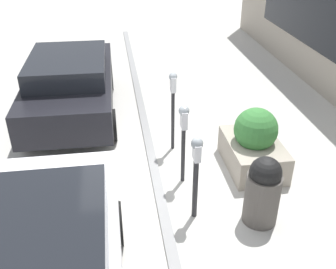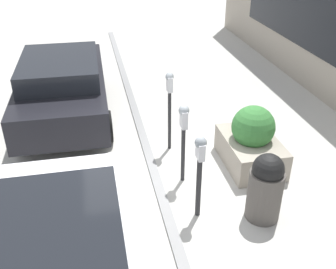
% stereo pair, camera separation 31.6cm
% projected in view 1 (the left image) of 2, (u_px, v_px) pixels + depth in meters
% --- Properties ---
extents(ground_plane, '(40.00, 40.00, 0.00)m').
position_uv_depth(ground_plane, '(161.00, 181.00, 6.65)').
color(ground_plane, beige).
extents(curb_strip, '(19.00, 0.16, 0.04)m').
position_uv_depth(curb_strip, '(157.00, 180.00, 6.63)').
color(curb_strip, gray).
rests_on(curb_strip, ground_plane).
extents(parking_meter_nearest, '(0.20, 0.17, 1.34)m').
position_uv_depth(parking_meter_nearest, '(196.00, 164.00, 5.44)').
color(parking_meter_nearest, '#232326').
rests_on(parking_meter_nearest, ground_plane).
extents(parking_meter_second, '(0.20, 0.17, 1.40)m').
position_uv_depth(parking_meter_second, '(184.00, 128.00, 6.17)').
color(parking_meter_second, '#232326').
rests_on(parking_meter_second, ground_plane).
extents(parking_meter_middle, '(0.17, 0.15, 1.54)m').
position_uv_depth(parking_meter_middle, '(173.00, 97.00, 7.05)').
color(parking_meter_middle, '#232326').
rests_on(parking_meter_middle, ground_plane).
extents(planter_box, '(1.34, 0.90, 1.13)m').
position_uv_depth(planter_box, '(254.00, 144.00, 6.81)').
color(planter_box, '#A39989').
rests_on(planter_box, ground_plane).
extents(parked_car_middle, '(4.14, 1.82, 1.39)m').
position_uv_depth(parked_car_middle, '(71.00, 83.00, 8.48)').
color(parked_car_middle, black).
rests_on(parked_car_middle, ground_plane).
extents(trash_bin, '(0.50, 0.50, 1.07)m').
position_uv_depth(trash_bin, '(263.00, 190.00, 5.56)').
color(trash_bin, '#514C47').
rests_on(trash_bin, ground_plane).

